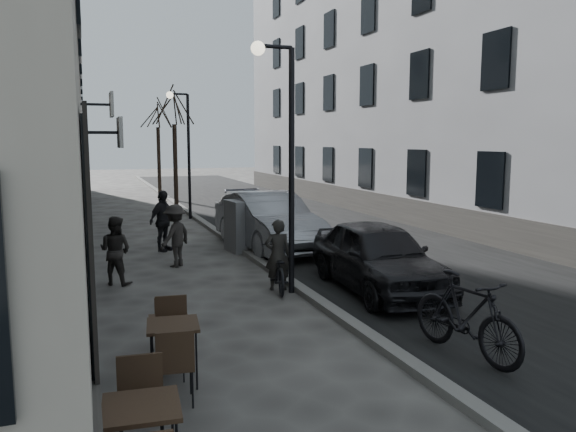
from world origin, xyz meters
TOP-DOWN VIEW (x-y plane):
  - ground at (0.00, 0.00)m, footprint 120.00×120.00m
  - road at (3.85, 16.00)m, footprint 7.30×60.00m
  - kerb at (0.20, 16.00)m, footprint 0.25×60.00m
  - building_right at (9.50, 16.50)m, footprint 4.00×35.00m
  - streetlamp_near at (-0.17, 6.00)m, footprint 0.90×0.28m
  - streetlamp_far at (-0.17, 18.00)m, footprint 0.90×0.28m
  - tree_near at (-0.10, 21.00)m, footprint 2.40×2.40m
  - tree_far at (-0.10, 27.00)m, footprint 2.40×2.40m
  - bistro_set_b at (-2.99, 2.36)m, footprint 0.73×1.66m
  - bistro_set_c at (-2.96, 2.99)m, footprint 0.60×1.38m
  - utility_cabinet at (0.10, 10.68)m, footprint 0.65×1.04m
  - bicycle at (-0.20, 6.31)m, footprint 0.98×1.86m
  - cyclist_rider at (-0.20, 6.31)m, footprint 0.62×0.48m
  - pedestrian_near at (-3.42, 7.96)m, footprint 0.94×0.89m
  - pedestrian_mid at (-1.91, 9.31)m, footprint 1.14×1.14m
  - pedestrian_far at (-1.94, 11.46)m, footprint 1.05×1.02m
  - car_near at (1.78, 5.53)m, footprint 2.01×4.45m
  - car_mid at (1.00, 10.73)m, footprint 2.11×5.16m
  - car_far at (2.30, 15.86)m, footprint 2.05×4.32m
  - moped at (1.20, 1.83)m, footprint 0.92×2.13m

SIDE VIEW (x-z plane):
  - ground at x=0.00m, z-range 0.00..0.00m
  - road at x=3.85m, z-range 0.00..0.00m
  - kerb at x=0.20m, z-range 0.00..0.12m
  - bistro_set_c at x=-2.96m, z-range 0.01..0.81m
  - bicycle at x=-0.20m, z-range 0.00..0.93m
  - bistro_set_b at x=-2.99m, z-range 0.01..0.97m
  - car_far at x=2.30m, z-range 0.00..1.22m
  - moped at x=1.20m, z-range 0.00..1.24m
  - utility_cabinet at x=0.10m, z-range 0.00..1.47m
  - car_near at x=1.78m, z-range 0.00..1.48m
  - cyclist_rider at x=-0.20m, z-range 0.00..1.52m
  - pedestrian_near at x=-3.42m, z-range 0.00..1.53m
  - pedestrian_mid at x=-1.91m, z-range 0.00..1.58m
  - car_mid at x=1.00m, z-range 0.00..1.66m
  - pedestrian_far at x=-1.94m, z-range 0.00..1.76m
  - streetlamp_near at x=-0.17m, z-range 0.62..5.71m
  - streetlamp_far at x=-0.17m, z-range 0.62..5.71m
  - tree_near at x=-0.10m, z-range 1.81..7.51m
  - tree_far at x=-0.10m, z-range 1.81..7.51m
  - building_right at x=9.50m, z-range 0.00..16.00m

